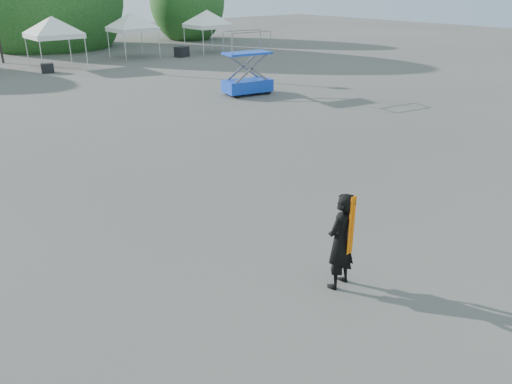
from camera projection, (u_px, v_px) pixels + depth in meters
ground at (248, 238)px, 11.54m from camera, size 120.00×120.00×0.00m
tree_far_e at (187, 1)px, 49.28m from camera, size 3.84×3.84×5.84m
tent_f at (52, 20)px, 33.13m from camera, size 4.48×4.48×3.88m
tent_g at (131, 16)px, 37.31m from camera, size 4.26×4.26×3.88m
tent_h at (207, 13)px, 40.16m from camera, size 4.20×4.20×3.88m
man at (341, 241)px, 9.36m from camera, size 0.78×0.58×1.94m
scissor_lift at (247, 63)px, 25.43m from camera, size 2.63×1.63×3.17m
crate_mid at (48, 68)px, 32.06m from camera, size 0.92×0.81×0.60m
crate_east at (182, 52)px, 38.80m from camera, size 1.16×1.01×0.77m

